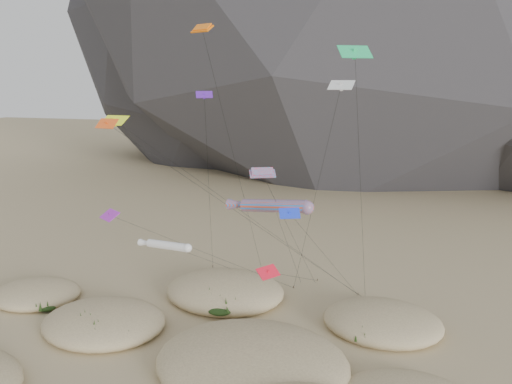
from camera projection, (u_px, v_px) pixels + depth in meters
dunes at (197, 354)px, 43.87m from camera, size 51.61×39.19×4.03m
dune_grass at (182, 353)px, 43.77m from camera, size 41.36×27.12×1.51m
kite_stakes at (282, 282)px, 60.94m from camera, size 20.34×4.39×0.30m
rainbow_tube_kite at (271, 206)px, 47.50m from camera, size 9.18×13.46×13.58m
white_tube_kite at (166, 245)px, 43.96m from camera, size 5.91×20.74×10.63m
orange_parafoil at (203, 33)px, 48.63m from camera, size 3.57×13.86×29.64m
multi_parafoil at (263, 175)px, 43.44m from camera, size 3.40×16.87×16.84m
delta_kites at (222, 147)px, 45.92m from camera, size 26.76×22.73×27.03m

